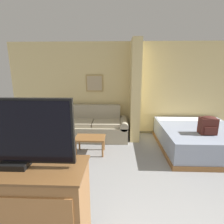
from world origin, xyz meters
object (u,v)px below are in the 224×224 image
(couch, at_px, (94,127))
(tv, at_px, (11,133))
(tv_dresser, at_px, (23,216))
(backpack, at_px, (208,125))
(bed, at_px, (199,138))
(coffee_table, at_px, (90,139))
(table_lamp, at_px, (53,108))

(couch, distance_m, tv, 3.40)
(tv_dresser, bearing_deg, tv, 90.00)
(couch, height_order, tv, tv)
(backpack, bearing_deg, tv_dresser, -141.39)
(tv, relative_size, bed, 0.54)
(couch, height_order, bed, couch)
(backpack, bearing_deg, coffee_table, 178.00)
(table_lamp, distance_m, backpack, 3.83)
(tv_dresser, distance_m, backpack, 3.56)
(coffee_table, height_order, bed, bed)
(coffee_table, bearing_deg, bed, 7.28)
(table_lamp, bearing_deg, coffee_table, -40.05)
(couch, bearing_deg, bed, -13.19)
(coffee_table, xyz_separation_m, backpack, (2.50, -0.09, 0.40))
(coffee_table, xyz_separation_m, bed, (2.55, 0.33, -0.06))
(tv_dresser, bearing_deg, table_lamp, 105.32)
(table_lamp, bearing_deg, tv, -74.68)
(table_lamp, bearing_deg, bed, -10.05)
(table_lamp, bearing_deg, backpack, -16.26)
(table_lamp, xyz_separation_m, backpack, (3.67, -1.07, -0.08))
(coffee_table, distance_m, backpack, 2.54)
(backpack, bearing_deg, tv, -141.40)
(couch, xyz_separation_m, backpack, (2.56, -1.02, 0.42))
(couch, height_order, tv_dresser, tv_dresser)
(tv_dresser, relative_size, tv, 1.15)
(couch, bearing_deg, tv_dresser, -93.78)
(tv_dresser, bearing_deg, coffee_table, 83.29)
(tv_dresser, xyz_separation_m, bed, (2.82, 2.63, -0.24))
(table_lamp, relative_size, bed, 0.21)
(couch, bearing_deg, table_lamp, 177.51)
(tv, bearing_deg, bed, 42.98)
(coffee_table, bearing_deg, couch, 93.48)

